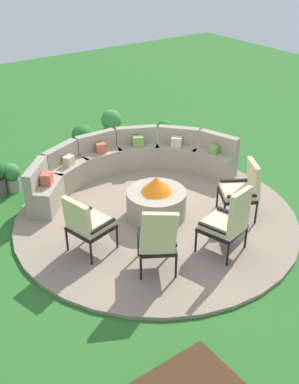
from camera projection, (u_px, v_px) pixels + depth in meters
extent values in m
plane|color=#2D6B28|center=(156.00, 219.00, 8.21)|extent=(24.00, 24.00, 0.00)
cylinder|color=gray|center=(156.00, 217.00, 8.19)|extent=(4.93, 4.93, 0.06)
cylinder|color=#9E937F|center=(156.00, 204.00, 8.05)|extent=(1.03, 1.03, 0.49)
cylinder|color=black|center=(156.00, 193.00, 7.95)|extent=(0.67, 0.67, 0.06)
cone|color=orange|center=(156.00, 184.00, 7.86)|extent=(0.54, 0.54, 0.28)
cube|color=#9E937F|center=(214.00, 163.00, 9.43)|extent=(0.68, 0.94, 0.49)
cube|color=#9E937F|center=(219.00, 142.00, 9.32)|extent=(0.40, 0.85, 0.35)
cube|color=#9E937F|center=(177.00, 156.00, 9.73)|extent=(0.89, 0.93, 0.49)
cube|color=#9E937F|center=(179.00, 135.00, 9.65)|extent=(0.67, 0.74, 0.35)
cube|color=#9E937F|center=(138.00, 156.00, 9.75)|extent=(0.95, 0.77, 0.49)
cube|color=#9E937F|center=(136.00, 135.00, 9.67)|extent=(0.83, 0.50, 0.35)
cube|color=#9E937F|center=(100.00, 162.00, 9.48)|extent=(0.85, 0.47, 0.49)
cube|color=#9E937F|center=(96.00, 141.00, 9.37)|extent=(0.84, 0.18, 0.35)
cube|color=#9E937F|center=(68.00, 176.00, 8.96)|extent=(0.95, 0.74, 0.49)
cube|color=#9E937F|center=(60.00, 154.00, 8.82)|extent=(0.84, 0.47, 0.35)
cube|color=#9E937F|center=(46.00, 196.00, 8.30)|extent=(0.91, 0.92, 0.49)
cube|color=#9E937F|center=(35.00, 175.00, 8.11)|extent=(0.70, 0.72, 0.35)
cube|color=#70A34C|center=(214.00, 150.00, 9.24)|extent=(0.18, 0.19, 0.16)
cube|color=#BC5B47|center=(47.00, 179.00, 8.12)|extent=(0.27, 0.28, 0.21)
cube|color=beige|center=(177.00, 142.00, 9.52)|extent=(0.27, 0.27, 0.21)
cube|color=#70A34C|center=(138.00, 141.00, 9.53)|extent=(0.27, 0.26, 0.22)
cube|color=#BC5B47|center=(101.00, 148.00, 9.27)|extent=(0.22, 0.20, 0.19)
cube|color=beige|center=(69.00, 161.00, 8.77)|extent=(0.23, 0.22, 0.18)
cylinder|color=black|center=(93.00, 225.00, 7.58)|extent=(0.04, 0.04, 0.38)
cylinder|color=black|center=(117.00, 237.00, 7.28)|extent=(0.04, 0.04, 0.38)
cylinder|color=black|center=(67.00, 240.00, 7.21)|extent=(0.04, 0.04, 0.38)
cylinder|color=black|center=(91.00, 254.00, 6.91)|extent=(0.04, 0.04, 0.38)
cube|color=black|center=(91.00, 227.00, 7.14)|extent=(0.72, 0.70, 0.05)
cube|color=beige|center=(91.00, 224.00, 7.10)|extent=(0.66, 0.65, 0.09)
cube|color=beige|center=(77.00, 218.00, 6.82)|extent=(0.25, 0.56, 0.57)
cube|color=black|center=(79.00, 214.00, 7.22)|extent=(0.50, 0.17, 0.04)
cube|color=black|center=(103.00, 226.00, 6.93)|extent=(0.50, 0.17, 0.04)
cylinder|color=black|center=(138.00, 246.00, 7.09)|extent=(0.04, 0.04, 0.38)
cylinder|color=black|center=(171.00, 244.00, 7.13)|extent=(0.04, 0.04, 0.38)
cylinder|color=black|center=(141.00, 269.00, 6.61)|extent=(0.04, 0.04, 0.38)
cylinder|color=black|center=(176.00, 267.00, 6.65)|extent=(0.04, 0.04, 0.38)
cube|color=black|center=(157.00, 244.00, 6.76)|extent=(0.77, 0.78, 0.05)
cube|color=beige|center=(157.00, 240.00, 6.73)|extent=(0.71, 0.72, 0.09)
cube|color=beige|center=(159.00, 234.00, 6.36)|extent=(0.49, 0.38, 0.71)
cube|color=black|center=(140.00, 237.00, 6.68)|extent=(0.30, 0.45, 0.04)
cube|color=black|center=(173.00, 236.00, 6.71)|extent=(0.30, 0.45, 0.04)
cylinder|color=black|center=(196.00, 241.00, 7.19)|extent=(0.04, 0.04, 0.38)
cylinder|color=black|center=(215.00, 225.00, 7.58)|extent=(0.04, 0.04, 0.38)
cylinder|color=black|center=(228.00, 255.00, 6.89)|extent=(0.04, 0.04, 0.38)
cylinder|color=black|center=(246.00, 238.00, 7.28)|extent=(0.04, 0.04, 0.38)
cube|color=black|center=(222.00, 228.00, 7.12)|extent=(0.75, 0.74, 0.05)
cube|color=beige|center=(222.00, 224.00, 7.09)|extent=(0.69, 0.68, 0.09)
cube|color=beige|center=(239.00, 213.00, 6.80)|extent=(0.62, 0.27, 0.75)
cube|color=black|center=(213.00, 229.00, 6.87)|extent=(0.19, 0.50, 0.04)
cube|color=black|center=(232.00, 213.00, 7.24)|extent=(0.19, 0.50, 0.04)
cylinder|color=black|center=(224.00, 215.00, 7.85)|extent=(0.04, 0.04, 0.38)
cylinder|color=black|center=(217.00, 198.00, 8.34)|extent=(0.04, 0.04, 0.38)
cylinder|color=black|center=(256.00, 214.00, 7.88)|extent=(0.04, 0.04, 0.38)
cylinder|color=black|center=(247.00, 197.00, 8.38)|extent=(0.04, 0.04, 0.38)
cube|color=black|center=(237.00, 195.00, 8.01)|extent=(0.82, 0.82, 0.05)
cube|color=beige|center=(238.00, 191.00, 7.97)|extent=(0.75, 0.76, 0.09)
cube|color=beige|center=(254.00, 178.00, 7.87)|extent=(0.39, 0.57, 0.62)
cube|color=black|center=(242.00, 196.00, 7.70)|extent=(0.45, 0.30, 0.04)
cube|color=black|center=(234.00, 181.00, 8.18)|extent=(0.45, 0.30, 0.04)
cylinder|color=#A89E8E|center=(13.00, 184.00, 9.03)|extent=(0.26, 0.26, 0.26)
sphere|color=#3D8E42|center=(11.00, 172.00, 8.89)|extent=(0.33, 0.33, 0.33)
cylinder|color=brown|center=(112.00, 136.00, 11.03)|extent=(0.42, 0.42, 0.34)
sphere|color=#3D8E42|center=(111.00, 120.00, 10.83)|extent=(0.48, 0.48, 0.48)
cylinder|color=#A89E8E|center=(84.00, 150.00, 10.46)|extent=(0.40, 0.40, 0.24)
sphere|color=#2D7A33|center=(83.00, 136.00, 10.29)|extent=(0.49, 0.49, 0.49)
cylinder|color=brown|center=(164.00, 138.00, 11.02)|extent=(0.30, 0.30, 0.24)
sphere|color=#2D7A33|center=(165.00, 127.00, 10.88)|extent=(0.35, 0.35, 0.35)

